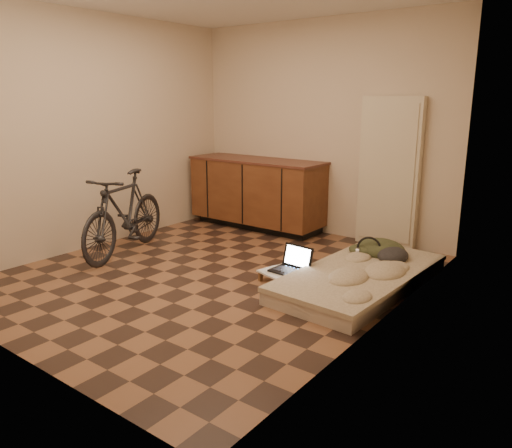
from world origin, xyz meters
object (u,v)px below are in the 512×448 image
Objects in this scene: bicycle at (124,209)px; futon at (360,278)px; lap_desk at (294,276)px; laptop at (292,266)px.

futon is at bearing -3.91° from bicycle.
lap_desk is at bearing -142.39° from futon.
lap_desk is at bearing -9.77° from bicycle.
laptop reaches higher than lap_desk.
laptop is (-0.07, 0.08, 0.06)m from lap_desk.
lap_desk is 2.06× the size of laptop.
futon is 0.64m from laptop.
bicycle reaches higher than futon.
lap_desk is at bearing -43.27° from laptop.
laptop is (-0.57, -0.26, 0.07)m from futon.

